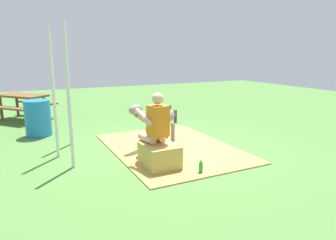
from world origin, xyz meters
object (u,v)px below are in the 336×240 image
Objects in this scene: water_barrel at (38,118)px; tent_pole_left at (69,98)px; hay_bale at (159,156)px; tent_pole_mid at (54,93)px; picnic_bench at (22,100)px; tent_pole_right at (67,88)px; person_seated at (154,126)px; soda_bottle at (201,167)px; pony_standing at (158,118)px.

water_barrel is 0.35× the size of tent_pole_left.
water_barrel reaches higher than hay_bale.
tent_pole_left is at bearing -166.87° from tent_pole_mid.
tent_pole_mid reaches higher than picnic_bench.
hay_bale is 2.57m from tent_pole_right.
tent_pole_mid reaches higher than person_seated.
picnic_bench is at bearing 23.04° from soda_bottle.
picnic_bench reaches higher than soda_bottle.
tent_pole_right and tent_pole_mid have the same top height.
tent_pole_mid reaches higher than soda_bottle.
tent_pole_left reaches higher than water_barrel.
tent_pole_left is 1.22× the size of picnic_bench.
tent_pole_right is (2.63, 1.62, 1.09)m from soda_bottle.
pony_standing is 5.31× the size of soda_bottle.
hay_bale is at bearing -159.31° from picnic_bench.
hay_bale is 0.27× the size of tent_pole_right.
tent_pole_mid is (1.20, 1.47, 0.51)m from person_seated.
tent_pole_mid reaches higher than pony_standing.
water_barrel reaches higher than picnic_bench.
tent_pole_right is at bearing -25.77° from tent_pole_mid.
person_seated is 5.29× the size of soda_bottle.
person_seated is 0.65× the size of picnic_bench.
picnic_bench is (4.05, 2.50, -0.00)m from pony_standing.
hay_bale is at bearing -116.69° from tent_pole_left.
person_seated is 1.49m from tent_pole_left.
soda_bottle is (-0.71, -0.50, -0.58)m from person_seated.
pony_standing is 1.53× the size of water_barrel.
soda_bottle is at bearing -134.03° from tent_pole_mid.
pony_standing is 0.54× the size of tent_pole_right.
pony_standing is 2.02m from tent_pole_left.
tent_pole_mid is at bearing 45.97° from soda_bottle.
tent_pole_right is at bearing -152.17° from water_barrel.
pony_standing is 1.81m from soda_bottle.
tent_pole_left reaches higher than hay_bale.
tent_pole_left and tent_pole_right have the same top height.
tent_pole_left is (-0.54, 1.84, 0.63)m from pony_standing.
hay_bale is at bearing -151.66° from water_barrel.
tent_pole_left is (0.67, 1.32, 1.00)m from hay_bale.
tent_pole_right is at bearing 28.60° from hay_bale.
water_barrel is at bearing -172.26° from picnic_bench.
hay_bale is 0.27× the size of tent_pole_left.
tent_pole_mid reaches higher than hay_bale.
tent_pole_right is (2.08, 1.13, 1.00)m from hay_bale.
hay_bale is 0.33× the size of picnic_bench.
tent_pole_right is at bearing 31.60° from soda_bottle.
person_seated reaches higher than soda_bottle.
pony_standing is 4.76m from picnic_bench.
hay_bale is 2.73× the size of soda_bottle.
soda_bottle is 0.29× the size of water_barrel.
person_seated reaches higher than water_barrel.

